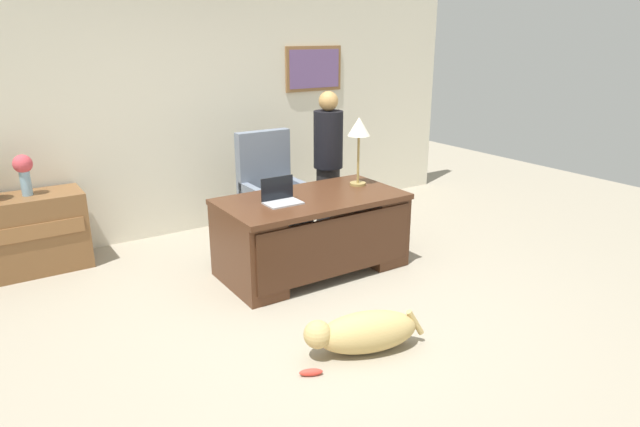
{
  "coord_description": "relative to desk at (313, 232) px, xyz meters",
  "views": [
    {
      "loc": [
        -2.3,
        -3.39,
        2.19
      ],
      "look_at": [
        0.12,
        0.3,
        0.75
      ],
      "focal_mm": 31.35,
      "sensor_mm": 36.0,
      "label": 1
    }
  ],
  "objects": [
    {
      "name": "ground_plane",
      "position": [
        -0.35,
        -0.78,
        -0.4
      ],
      "size": [
        12.0,
        12.0,
        0.0
      ],
      "primitive_type": "plane",
      "color": "#9E937F"
    },
    {
      "name": "vase_with_flowers",
      "position": [
        -2.2,
        1.47,
        0.59
      ],
      "size": [
        0.17,
        0.17,
        0.38
      ],
      "color": "#84ACC6",
      "rests_on": "credenza"
    },
    {
      "name": "back_wall",
      "position": [
        -0.34,
        1.82,
        0.95
      ],
      "size": [
        7.0,
        0.16,
        2.7
      ],
      "color": "beige",
      "rests_on": "ground_plane"
    },
    {
      "name": "dog_lying",
      "position": [
        -0.48,
        -1.4,
        -0.24
      ],
      "size": [
        0.89,
        0.5,
        0.3
      ],
      "color": "tan",
      "rests_on": "ground_plane"
    },
    {
      "name": "credenza",
      "position": [
        -2.47,
        1.47,
        -0.02
      ],
      "size": [
        1.47,
        0.5,
        0.75
      ],
      "color": "brown",
      "rests_on": "ground_plane"
    },
    {
      "name": "armchair",
      "position": [
        0.04,
        0.9,
        0.12
      ],
      "size": [
        0.6,
        0.59,
        1.2
      ],
      "color": "slate",
      "rests_on": "ground_plane"
    },
    {
      "name": "person_standing",
      "position": [
        0.72,
        0.82,
        0.42
      ],
      "size": [
        0.32,
        0.32,
        1.59
      ],
      "color": "#262323",
      "rests_on": "ground_plane"
    },
    {
      "name": "desk_lamp",
      "position": [
        0.61,
        0.13,
        0.87
      ],
      "size": [
        0.22,
        0.22,
        0.67
      ],
      "color": "#9E8447",
      "rests_on": "desk"
    },
    {
      "name": "dog_toy_bone",
      "position": [
        -0.94,
        -1.45,
        -0.37
      ],
      "size": [
        0.17,
        0.11,
        0.05
      ],
      "primitive_type": "ellipsoid",
      "rotation": [
        0.0,
        0.0,
        5.84
      ],
      "color": "#E53F33",
      "rests_on": "ground_plane"
    },
    {
      "name": "desk",
      "position": [
        0.0,
        0.0,
        0.0
      ],
      "size": [
        1.71,
        0.91,
        0.73
      ],
      "color": "#4C2B19",
      "rests_on": "ground_plane"
    },
    {
      "name": "laptop",
      "position": [
        -0.33,
        0.02,
        0.39
      ],
      "size": [
        0.32,
        0.22,
        0.22
      ],
      "color": "#B2B5BA",
      "rests_on": "desk"
    }
  ]
}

